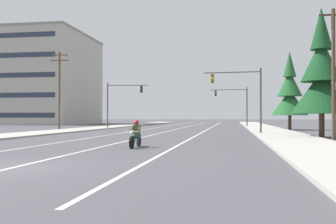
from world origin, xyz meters
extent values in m
plane|color=#47474C|center=(0.00, 0.00, 0.00)|extent=(400.00, 400.00, 0.00)
cube|color=beige|center=(-0.06, 45.00, 0.00)|extent=(0.16, 100.00, 0.01)
cube|color=beige|center=(-3.87, 45.00, 0.00)|extent=(0.16, 100.00, 0.01)
cube|color=beige|center=(3.89, 45.00, 0.00)|extent=(0.16, 100.00, 0.01)
cube|color=#ADA89E|center=(11.10, 40.00, 0.07)|extent=(4.40, 110.00, 0.14)
cube|color=#ADA89E|center=(-11.10, 40.00, 0.07)|extent=(4.40, 110.00, 0.14)
cylinder|color=black|center=(1.85, 7.77, 0.32)|extent=(0.12, 0.64, 0.64)
cylinder|color=black|center=(1.85, 9.32, 0.32)|extent=(0.12, 0.64, 0.64)
cylinder|color=silver|center=(1.85, 7.87, 0.64)|extent=(0.07, 0.33, 0.68)
sphere|color=white|center=(1.85, 7.72, 0.82)|extent=(0.20, 0.20, 0.20)
cylinder|color=silver|center=(1.85, 7.92, 0.87)|extent=(0.70, 0.05, 0.04)
ellipsoid|color=#143D23|center=(1.85, 8.43, 0.60)|extent=(0.32, 0.56, 0.28)
cube|color=silver|center=(1.85, 8.55, 0.37)|extent=(0.24, 0.44, 0.24)
cube|color=black|center=(1.85, 8.87, 0.54)|extent=(0.28, 0.52, 0.12)
cube|color=#143D23|center=(1.85, 9.27, 0.62)|extent=(0.20, 0.36, 0.08)
cylinder|color=silver|center=(1.71, 8.94, 0.30)|extent=(0.08, 0.55, 0.08)
cube|color=#4C512D|center=(1.85, 8.83, 0.92)|extent=(0.36, 0.24, 0.56)
sphere|color=#B21919|center=(1.85, 8.81, 1.33)|extent=(0.26, 0.26, 0.26)
cylinder|color=navy|center=(1.99, 8.69, 0.54)|extent=(0.14, 0.44, 0.30)
cylinder|color=navy|center=(2.01, 8.51, 0.24)|extent=(0.11, 0.16, 0.35)
cylinder|color=#4C512D|center=(2.05, 8.57, 1.02)|extent=(0.10, 0.52, 0.27)
cylinder|color=navy|center=(1.71, 8.68, 0.54)|extent=(0.14, 0.44, 0.30)
cylinder|color=navy|center=(1.69, 8.50, 0.24)|extent=(0.11, 0.16, 0.35)
cylinder|color=#4C512D|center=(1.65, 8.56, 1.02)|extent=(0.10, 0.52, 0.27)
cylinder|color=#47474C|center=(9.59, 25.48, 3.10)|extent=(0.18, 0.18, 6.20)
cylinder|color=#47474C|center=(6.94, 25.65, 5.85)|extent=(5.29, 0.45, 0.11)
cube|color=#B79319|center=(5.09, 25.77, 5.30)|extent=(0.31, 0.26, 0.90)
sphere|color=black|center=(5.08, 25.62, 5.60)|extent=(0.18, 0.18, 0.18)
sphere|color=orange|center=(5.08, 25.62, 5.30)|extent=(0.18, 0.18, 0.18)
sphere|color=black|center=(5.08, 25.62, 5.00)|extent=(0.18, 0.18, 0.18)
cylinder|color=#47474C|center=(-9.73, 38.75, 3.10)|extent=(0.18, 0.18, 6.20)
cylinder|color=#47474C|center=(-7.00, 38.93, 5.85)|extent=(5.47, 0.47, 0.11)
cube|color=black|center=(-5.08, 39.06, 5.30)|extent=(0.32, 0.26, 0.90)
sphere|color=black|center=(-5.10, 39.21, 5.60)|extent=(0.18, 0.18, 0.18)
sphere|color=orange|center=(-5.10, 39.21, 5.30)|extent=(0.18, 0.18, 0.18)
sphere|color=black|center=(-5.10, 39.21, 5.00)|extent=(0.18, 0.18, 0.18)
cylinder|color=#47474C|center=(9.24, 49.77, 3.10)|extent=(0.18, 0.18, 6.20)
cylinder|color=#47474C|center=(6.39, 49.78, 5.85)|extent=(5.72, 0.13, 0.11)
cube|color=black|center=(4.39, 49.78, 5.30)|extent=(0.30, 0.24, 0.90)
sphere|color=black|center=(4.39, 49.63, 5.60)|extent=(0.18, 0.18, 0.18)
sphere|color=orange|center=(4.39, 49.63, 5.30)|extent=(0.18, 0.18, 0.18)
sphere|color=black|center=(4.39, 49.63, 5.00)|extent=(0.18, 0.18, 0.18)
cylinder|color=#4C3828|center=(13.73, 16.12, 4.48)|extent=(0.26, 0.26, 8.96)
cube|color=#4C3828|center=(13.73, 16.12, 8.56)|extent=(1.86, 0.12, 0.12)
cylinder|color=slate|center=(12.95, 16.12, 8.66)|extent=(0.08, 0.08, 0.12)
cylinder|color=brown|center=(-13.74, 32.50, 4.75)|extent=(0.26, 0.26, 9.50)
cube|color=brown|center=(-13.74, 32.50, 9.10)|extent=(2.06, 0.12, 0.12)
cylinder|color=slate|center=(-14.61, 32.50, 9.20)|extent=(0.08, 0.08, 0.12)
cylinder|color=slate|center=(-12.88, 32.50, 9.20)|extent=(0.08, 0.08, 0.12)
cube|color=brown|center=(-13.74, 32.50, 8.45)|extent=(2.26, 0.12, 0.12)
cylinder|color=slate|center=(-14.69, 32.50, 8.55)|extent=(0.08, 0.08, 0.12)
cylinder|color=slate|center=(-12.79, 32.50, 8.55)|extent=(0.08, 0.08, 0.12)
cylinder|color=#423023|center=(13.79, 19.95, 0.94)|extent=(0.42, 0.42, 1.89)
cone|color=#14421E|center=(13.79, 19.95, 3.54)|extent=(4.61, 4.61, 3.31)
cone|color=#14421E|center=(13.79, 19.95, 6.02)|extent=(3.14, 3.14, 3.31)
cone|color=#14421E|center=(13.79, 19.95, 8.50)|extent=(1.66, 1.66, 3.31)
cylinder|color=#423023|center=(13.89, 37.35, 0.89)|extent=(0.40, 0.40, 1.79)
cone|color=#1E5628|center=(13.89, 37.35, 3.35)|extent=(4.37, 4.37, 3.13)
cone|color=#1E5628|center=(13.89, 37.35, 5.70)|extent=(2.97, 2.97, 3.13)
cone|color=#1E5628|center=(13.89, 37.35, 8.04)|extent=(1.57, 1.57, 3.13)
cube|color=#B2ADA3|center=(-32.86, 65.76, 9.36)|extent=(18.51, 21.98, 18.73)
cube|color=gray|center=(-32.86, 65.76, 18.93)|extent=(18.75, 22.22, 0.40)
cube|color=#283342|center=(-32.86, 54.73, 1.87)|extent=(15.55, 0.06, 0.90)
cube|color=#283342|center=(-32.86, 54.73, 5.62)|extent=(15.55, 0.06, 0.90)
cube|color=#283342|center=(-32.86, 54.73, 9.36)|extent=(15.55, 0.06, 0.90)
cube|color=#283342|center=(-32.86, 54.73, 13.11)|extent=(15.55, 0.06, 0.90)
cube|color=#283342|center=(-32.86, 54.73, 16.85)|extent=(15.55, 0.06, 0.90)
camera|label=1|loc=(6.94, -11.44, 1.66)|focal=41.24mm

